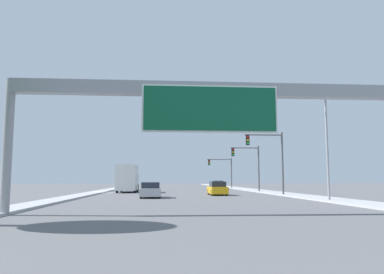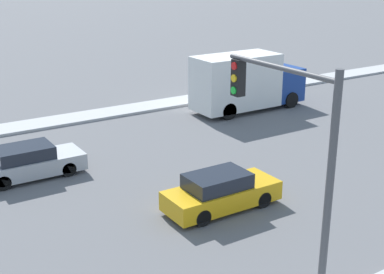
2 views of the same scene
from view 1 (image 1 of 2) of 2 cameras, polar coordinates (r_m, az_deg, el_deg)
sidewalk_right at (r=62.34m, az=8.31°, el=-7.88°), size 3.00×120.00×0.15m
median_strip_left at (r=61.42m, az=-12.35°, el=-7.82°), size 2.00×120.00×0.15m
sign_gantry at (r=19.26m, az=2.71°, el=4.83°), size 20.37×0.73×6.68m
car_near_center at (r=65.34m, az=3.89°, el=-7.33°), size 1.89×4.25×1.46m
car_far_center at (r=35.34m, az=-6.30°, el=-8.09°), size 1.86×4.50×1.43m
car_far_right at (r=40.92m, az=3.88°, el=-7.86°), size 1.74×4.49×1.47m
truck_box_primary at (r=49.99m, az=-9.77°, el=-6.28°), size 2.49×7.38×3.52m
traffic_light_near_intersection at (r=40.54m, az=11.92°, el=-2.41°), size 4.14×0.32×6.70m
traffic_light_mid_block at (r=50.19m, az=8.78°, el=-3.64°), size 3.84×0.32×6.14m
traffic_light_far_intersection at (r=69.73m, az=4.77°, el=-4.66°), size 4.62×0.32×5.65m
street_lamp_right at (r=30.88m, az=19.40°, el=-0.01°), size 2.24×0.28×8.52m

